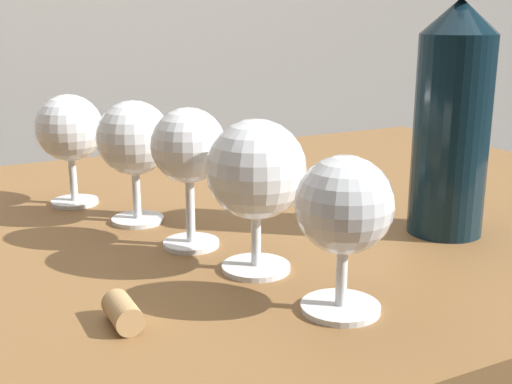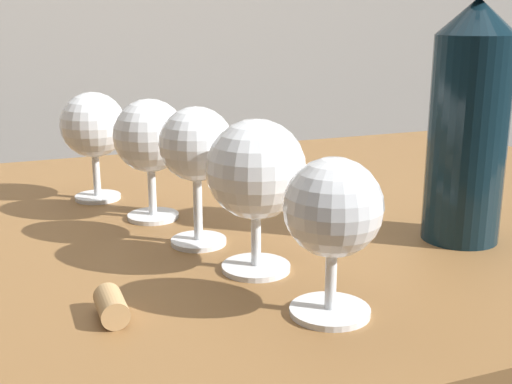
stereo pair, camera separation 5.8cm
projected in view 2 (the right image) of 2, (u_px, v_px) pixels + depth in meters
name	position (u px, v px, depth m)	size (l,w,h in m)	color
dining_table	(190.00, 308.00, 0.77)	(1.28, 0.77, 0.77)	brown
wine_glass_rose	(333.00, 211.00, 0.49)	(0.08, 0.08, 0.13)	white
wine_glass_amber	(256.00, 171.00, 0.58)	(0.09, 0.09, 0.14)	white
wine_glass_chardonnay	(196.00, 147.00, 0.65)	(0.07, 0.07, 0.14)	white
wine_glass_pinot	(150.00, 138.00, 0.73)	(0.08, 0.08, 0.14)	white
wine_glass_merlot	(93.00, 126.00, 0.81)	(0.08, 0.08, 0.13)	white
wine_bottle	(469.00, 118.00, 0.65)	(0.08, 0.08, 0.32)	#0F232D
cork	(111.00, 306.00, 0.51)	(0.02, 0.02, 0.04)	tan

